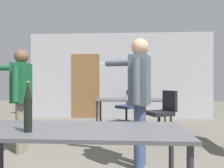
# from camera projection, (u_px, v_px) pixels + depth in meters

# --- Properties ---
(back_wall) EXTENTS (5.81, 0.12, 2.71)m
(back_wall) POSITION_uv_depth(u_px,v_px,m) (119.00, 76.00, 6.98)
(back_wall) COLOR #BCBCC1
(back_wall) RESTS_ON ground_plane
(conference_table_near) EXTENTS (1.85, 0.74, 0.72)m
(conference_table_near) POSITION_uv_depth(u_px,v_px,m) (77.00, 136.00, 1.87)
(conference_table_near) COLOR #4C4C51
(conference_table_near) RESTS_ON ground_plane
(conference_table_far) EXTENTS (1.80, 0.83, 0.72)m
(conference_table_far) POSITION_uv_depth(u_px,v_px,m) (133.00, 102.00, 5.32)
(conference_table_far) COLOR #4C4C51
(conference_table_far) RESTS_ON ground_plane
(person_left_plaid) EXTENTS (0.80, 0.60, 1.66)m
(person_left_plaid) POSITION_uv_depth(u_px,v_px,m) (21.00, 90.00, 3.53)
(person_left_plaid) COLOR slate
(person_left_plaid) RESTS_ON ground_plane
(person_far_watching) EXTENTS (0.74, 0.74, 1.71)m
(person_far_watching) POSITION_uv_depth(u_px,v_px,m) (139.00, 89.00, 2.90)
(person_far_watching) COLOR #3D4C75
(person_far_watching) RESTS_ON ground_plane
(office_chair_side_rolled) EXTENTS (0.68, 0.69, 0.91)m
(office_chair_side_rolled) POSITION_uv_depth(u_px,v_px,m) (128.00, 108.00, 6.19)
(office_chair_side_rolled) COLOR black
(office_chair_side_rolled) RESTS_ON ground_plane
(office_chair_mid_tucked) EXTENTS (0.66, 0.62, 0.96)m
(office_chair_mid_tucked) POSITION_uv_depth(u_px,v_px,m) (162.00, 115.00, 4.48)
(office_chair_mid_tucked) COLOR black
(office_chair_mid_tucked) RESTS_ON ground_plane
(beer_bottle) EXTENTS (0.06, 0.06, 0.41)m
(beer_bottle) POSITION_uv_depth(u_px,v_px,m) (28.00, 108.00, 1.75)
(beer_bottle) COLOR black
(beer_bottle) RESTS_ON conference_table_near
(drink_cup) EXTENTS (0.08, 0.08, 0.10)m
(drink_cup) POSITION_uv_depth(u_px,v_px,m) (127.00, 97.00, 5.40)
(drink_cup) COLOR silver
(drink_cup) RESTS_ON conference_table_far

